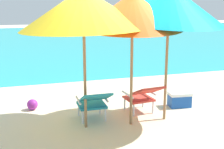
% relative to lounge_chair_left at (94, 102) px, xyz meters
% --- Properties ---
extents(ground_plane, '(40.00, 40.00, 0.00)m').
position_rel_lounge_chair_left_xyz_m(ground_plane, '(0.54, 4.03, -0.40)').
color(ground_plane, beige).
extents(ocean_band, '(40.00, 18.00, 0.01)m').
position_rel_lounge_chair_left_xyz_m(ocean_band, '(0.54, 11.98, -0.40)').
color(ocean_band, '#28B2B7').
rests_on(ocean_band, ground_plane).
extents(lounge_chair_left, '(0.55, 0.88, 0.68)m').
position_rel_lounge_chair_left_xyz_m(lounge_chair_left, '(0.00, 0.00, 0.00)').
color(lounge_chair_left, teal).
rests_on(lounge_chair_left, ground_plane).
extents(lounge_chair_right, '(0.63, 0.93, 0.68)m').
position_rel_lounge_chair_left_xyz_m(lounge_chair_right, '(1.04, 0.10, 0.00)').
color(lounge_chair_right, red).
rests_on(lounge_chair_right, ground_plane).
extents(beach_umbrella_left, '(2.89, 2.88, 2.48)m').
position_rel_lounge_chair_left_xyz_m(beach_umbrella_left, '(-0.20, -0.20, 1.71)').
color(beach_umbrella_left, olive).
rests_on(beach_umbrella_left, ground_plane).
extents(beach_umbrella_center, '(2.18, 2.20, 2.44)m').
position_rel_lounge_chair_left_xyz_m(beach_umbrella_center, '(0.63, -0.30, 1.67)').
color(beach_umbrella_center, olive).
rests_on(beach_umbrella_center, ground_plane).
extents(beach_umbrella_right, '(2.61, 2.64, 2.59)m').
position_rel_lounge_chair_left_xyz_m(beach_umbrella_right, '(1.34, -0.26, 1.78)').
color(beach_umbrella_right, olive).
rests_on(beach_umbrella_right, ground_plane).
extents(beach_ball, '(0.23, 0.23, 0.23)m').
position_rel_lounge_chair_left_xyz_m(beach_ball, '(-1.08, 1.02, -0.29)').
color(beach_ball, purple).
rests_on(beach_ball, ground_plane).
extents(cooler_box, '(0.50, 0.37, 0.32)m').
position_rel_lounge_chair_left_xyz_m(cooler_box, '(1.98, 0.30, -0.24)').
color(cooler_box, '#194CA5').
rests_on(cooler_box, ground_plane).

